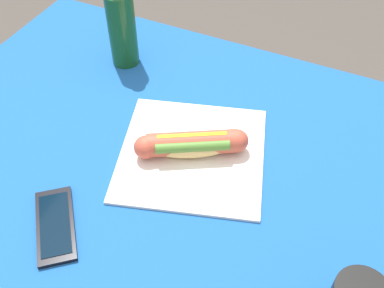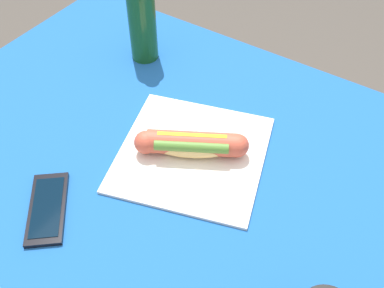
% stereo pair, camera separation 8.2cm
% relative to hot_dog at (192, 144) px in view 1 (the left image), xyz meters
% --- Properties ---
extents(dining_table, '(1.12, 0.84, 0.77)m').
position_rel_hot_dog_xyz_m(dining_table, '(0.01, 0.04, -0.18)').
color(dining_table, brown).
rests_on(dining_table, ground).
extents(paper_wrapper, '(0.33, 0.34, 0.01)m').
position_rel_hot_dog_xyz_m(paper_wrapper, '(0.00, -0.00, -0.03)').
color(paper_wrapper, silver).
rests_on(paper_wrapper, dining_table).
extents(hot_dog, '(0.19, 0.13, 0.05)m').
position_rel_hot_dog_xyz_m(hot_dog, '(0.00, 0.00, 0.00)').
color(hot_dog, '#DBB26B').
rests_on(hot_dog, paper_wrapper).
extents(cell_phone, '(0.14, 0.15, 0.01)m').
position_rel_hot_dog_xyz_m(cell_phone, '(0.14, 0.24, -0.03)').
color(cell_phone, black).
rests_on(cell_phone, dining_table).
extents(soda_bottle, '(0.06, 0.06, 0.23)m').
position_rel_hot_dog_xyz_m(soda_bottle, '(0.26, -0.20, 0.07)').
color(soda_bottle, '#14471E').
rests_on(soda_bottle, dining_table).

